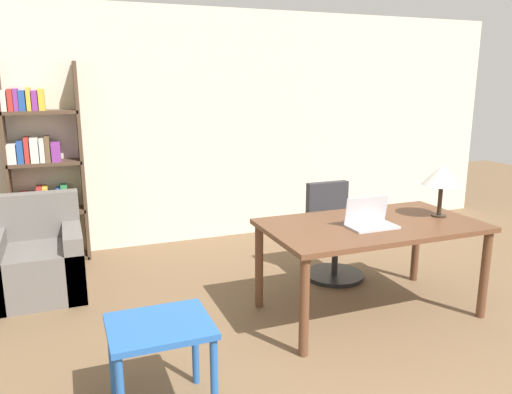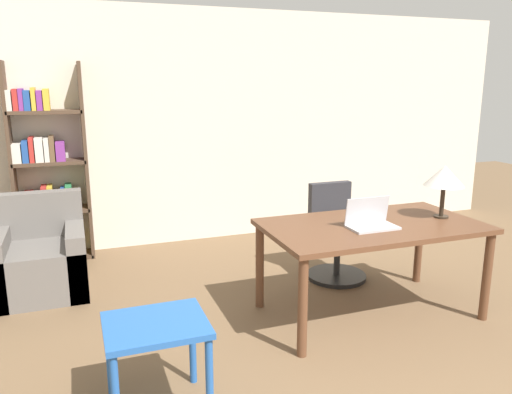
% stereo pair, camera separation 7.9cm
% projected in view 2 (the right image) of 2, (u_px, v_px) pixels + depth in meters
% --- Properties ---
extents(wall_back, '(8.00, 0.06, 2.70)m').
position_uv_depth(wall_back, '(212.00, 127.00, 5.90)').
color(wall_back, beige).
rests_on(wall_back, ground_plane).
extents(desk, '(1.74, 0.96, 0.77)m').
position_uv_depth(desk, '(372.00, 234.00, 4.01)').
color(desk, brown).
rests_on(desk, ground_plane).
extents(laptop, '(0.38, 0.22, 0.23)m').
position_uv_depth(laptop, '(371.00, 221.00, 3.88)').
color(laptop, '#B2B2B7').
rests_on(laptop, desk).
extents(table_lamp, '(0.33, 0.33, 0.44)m').
position_uv_depth(table_lamp, '(444.00, 177.00, 4.10)').
color(table_lamp, '#2D2319').
rests_on(table_lamp, desk).
extents(office_chair, '(0.57, 0.57, 0.92)m').
position_uv_depth(office_chair, '(335.00, 238.00, 4.86)').
color(office_chair, black).
rests_on(office_chair, ground_plane).
extents(side_table_blue, '(0.57, 0.49, 0.56)m').
position_uv_depth(side_table_blue, '(156.00, 338.00, 2.83)').
color(side_table_blue, '#2356A3').
rests_on(side_table_blue, ground_plane).
extents(armchair, '(0.79, 0.78, 0.88)m').
position_uv_depth(armchair, '(40.00, 261.00, 4.51)').
color(armchair, '#66605B').
rests_on(armchair, ground_plane).
extents(bookshelf, '(0.75, 0.28, 2.08)m').
position_uv_depth(bookshelf, '(47.00, 179.00, 5.21)').
color(bookshelf, '#4C3828').
rests_on(bookshelf, ground_plane).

